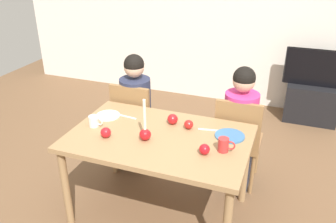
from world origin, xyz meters
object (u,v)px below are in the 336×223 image
at_px(plate_right, 230,136).
at_px(mug_right, 224,145).
at_px(chair_right, 238,137).
at_px(apple_near_candle, 189,124).
at_px(tv_stand, 311,103).
at_px(apple_by_left_plate, 106,133).
at_px(person_right_child, 239,130).
at_px(apple_far_edge, 204,149).
at_px(tv, 318,68).
at_px(mug_left, 94,121).
at_px(person_left_child, 136,113).
at_px(dining_table, 159,145).
at_px(apple_by_right_mug, 173,119).
at_px(candle_centerpiece, 145,132).
at_px(chair_left, 135,119).
at_px(plate_left, 108,116).

bearing_deg(plate_right, mug_right, -90.17).
distance_m(chair_right, apple_near_candle, 0.60).
bearing_deg(tv_stand, apple_by_left_plate, -122.47).
bearing_deg(person_right_child, apple_by_left_plate, -138.40).
bearing_deg(apple_far_edge, tv, 71.93).
distance_m(person_right_child, mug_left, 1.29).
bearing_deg(chair_right, person_left_child, 178.19).
height_order(dining_table, chair_right, chair_right).
bearing_deg(apple_near_candle, person_left_child, 146.83).
bearing_deg(apple_by_right_mug, dining_table, -97.67).
xyz_separation_m(mug_left, apple_by_right_mug, (0.58, 0.26, -0.00)).
xyz_separation_m(candle_centerpiece, plate_right, (0.59, 0.27, -0.06)).
bearing_deg(apple_near_candle, mug_left, -162.79).
relative_size(mug_right, apple_near_candle, 1.68).
distance_m(chair_left, tv_stand, 2.41).
distance_m(chair_right, tv, 1.83).
distance_m(tv, mug_left, 2.91).
bearing_deg(apple_by_right_mug, tv_stand, 60.81).
height_order(person_right_child, plate_right, person_right_child).
distance_m(plate_right, mug_right, 0.23).
distance_m(person_right_child, mug_right, 0.72).
bearing_deg(apple_by_right_mug, apple_by_left_plate, -136.47).
xyz_separation_m(tv, candle_centerpiece, (-1.27, -2.39, 0.11)).
xyz_separation_m(tv_stand, candle_centerpiece, (-1.27, -2.39, 0.58)).
distance_m(plate_left, plate_right, 1.06).
distance_m(mug_left, mug_right, 1.07).
xyz_separation_m(chair_left, mug_right, (1.02, -0.65, 0.29)).
height_order(chair_right, apple_by_right_mug, chair_right).
bearing_deg(chair_right, mug_left, -149.27).
relative_size(mug_left, mug_right, 0.98).
relative_size(person_left_child, plate_right, 5.08).
distance_m(chair_right, mug_right, 0.71).
height_order(person_left_child, apple_by_left_plate, person_left_child).
relative_size(tv, candle_centerpiece, 2.37).
bearing_deg(apple_by_right_mug, tv, 60.82).
bearing_deg(tv, plate_right, -107.59).
bearing_deg(tv_stand, apple_far_edge, -108.08).
bearing_deg(person_left_child, mug_left, -94.34).
relative_size(dining_table, plate_left, 6.80).
xyz_separation_m(apple_near_candle, apple_by_left_plate, (-0.56, -0.35, 0.00)).
relative_size(chair_right, mug_left, 7.31).
distance_m(tv_stand, mug_right, 2.50).
distance_m(plate_right, apple_by_right_mug, 0.49).
xyz_separation_m(chair_left, tv_stand, (1.69, 1.69, -0.27)).
bearing_deg(apple_far_edge, chair_left, 140.76).
xyz_separation_m(person_left_child, apple_by_right_mug, (0.53, -0.41, 0.22)).
bearing_deg(person_right_child, candle_centerpiece, -129.46).
relative_size(mug_right, apple_by_left_plate, 1.54).
distance_m(dining_table, apple_by_left_plate, 0.43).
bearing_deg(plate_right, chair_left, 157.36).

